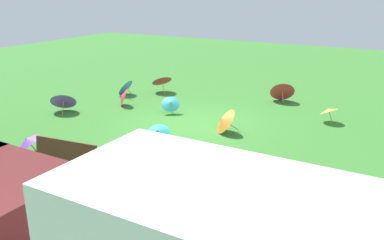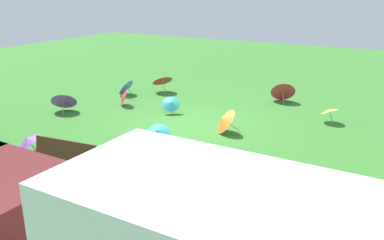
{
  "view_description": "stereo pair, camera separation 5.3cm",
  "coord_description": "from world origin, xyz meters",
  "px_view_note": "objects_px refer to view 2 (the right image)",
  "views": [
    {
      "loc": [
        -5.84,
        10.45,
        4.09
      ],
      "look_at": [
        -0.65,
        1.15,
        0.6
      ],
      "focal_mm": 38.1,
      "sensor_mm": 36.0,
      "label": 1
    },
    {
      "loc": [
        -5.89,
        10.42,
        4.09
      ],
      "look_at": [
        -0.65,
        1.15,
        0.6
      ],
      "focal_mm": 38.1,
      "sensor_mm": 36.0,
      "label": 2
    }
  ],
  "objects_px": {
    "parasol_red_0": "(123,97)",
    "parasol_blue_0": "(125,87)",
    "parasol_yellow_0": "(329,110)",
    "parasol_purple_1": "(64,100)",
    "parasol_teal_1": "(171,103)",
    "parasol_red_1": "(283,90)",
    "park_bench": "(70,157)",
    "parasol_teal_3": "(138,146)",
    "parasol_pink_0": "(230,152)",
    "parasol_teal_0": "(158,132)",
    "parasol_red_2": "(162,80)",
    "parasol_orange_0": "(223,120)",
    "parasol_purple_0": "(27,140)"
  },
  "relations": [
    {
      "from": "parasol_red_2",
      "to": "parasol_pink_0",
      "type": "xyz_separation_m",
      "value": [
        -5.47,
        5.46,
        -0.06
      ]
    },
    {
      "from": "parasol_red_0",
      "to": "parasol_purple_0",
      "type": "height_order",
      "value": "parasol_red_0"
    },
    {
      "from": "parasol_purple_0",
      "to": "parasol_orange_0",
      "type": "distance_m",
      "value": 5.37
    },
    {
      "from": "park_bench",
      "to": "parasol_red_2",
      "type": "bearing_deg",
      "value": -71.74
    },
    {
      "from": "parasol_orange_0",
      "to": "parasol_blue_0",
      "type": "xyz_separation_m",
      "value": [
        5.27,
        -2.08,
        -0.05
      ]
    },
    {
      "from": "parasol_teal_3",
      "to": "parasol_red_1",
      "type": "relative_size",
      "value": 0.75
    },
    {
      "from": "parasol_red_0",
      "to": "parasol_blue_0",
      "type": "relative_size",
      "value": 1.0
    },
    {
      "from": "park_bench",
      "to": "parasol_red_0",
      "type": "xyz_separation_m",
      "value": [
        2.6,
        -5.12,
        -0.13
      ]
    },
    {
      "from": "park_bench",
      "to": "parasol_blue_0",
      "type": "distance_m",
      "value": 7.28
    },
    {
      "from": "parasol_yellow_0",
      "to": "parasol_purple_1",
      "type": "height_order",
      "value": "parasol_purple_1"
    },
    {
      "from": "parasol_orange_0",
      "to": "parasol_pink_0",
      "type": "bearing_deg",
      "value": 118.35
    },
    {
      "from": "parasol_teal_0",
      "to": "parasol_red_1",
      "type": "height_order",
      "value": "parasol_red_1"
    },
    {
      "from": "parasol_red_1",
      "to": "parasol_teal_3",
      "type": "bearing_deg",
      "value": 77.76
    },
    {
      "from": "parasol_red_2",
      "to": "parasol_pink_0",
      "type": "distance_m",
      "value": 7.73
    },
    {
      "from": "parasol_teal_1",
      "to": "parasol_purple_1",
      "type": "bearing_deg",
      "value": 25.36
    },
    {
      "from": "parasol_pink_0",
      "to": "parasol_orange_0",
      "type": "bearing_deg",
      "value": -61.65
    },
    {
      "from": "parasol_teal_0",
      "to": "parasol_red_0",
      "type": "height_order",
      "value": "parasol_red_0"
    },
    {
      "from": "parasol_red_1",
      "to": "parasol_blue_0",
      "type": "height_order",
      "value": "parasol_red_1"
    },
    {
      "from": "parasol_red_2",
      "to": "parasol_pink_0",
      "type": "bearing_deg",
      "value": 135.03
    },
    {
      "from": "parasol_red_1",
      "to": "parasol_blue_0",
      "type": "relative_size",
      "value": 1.41
    },
    {
      "from": "parasol_teal_3",
      "to": "parasol_red_2",
      "type": "xyz_separation_m",
      "value": [
        3.17,
        -5.89,
        0.21
      ]
    },
    {
      "from": "parasol_purple_1",
      "to": "parasol_red_1",
      "type": "xyz_separation_m",
      "value": [
        -6.1,
        -4.98,
        0.0
      ]
    },
    {
      "from": "parasol_red_0",
      "to": "parasol_purple_0",
      "type": "distance_m",
      "value": 4.73
    },
    {
      "from": "parasol_teal_0",
      "to": "parasol_pink_0",
      "type": "relative_size",
      "value": 0.85
    },
    {
      "from": "parasol_teal_0",
      "to": "parasol_purple_0",
      "type": "relative_size",
      "value": 0.95
    },
    {
      "from": "parasol_red_0",
      "to": "parasol_red_2",
      "type": "relative_size",
      "value": 0.7
    },
    {
      "from": "parasol_teal_3",
      "to": "parasol_pink_0",
      "type": "height_order",
      "value": "parasol_pink_0"
    },
    {
      "from": "parasol_red_0",
      "to": "parasol_purple_0",
      "type": "xyz_separation_m",
      "value": [
        -0.64,
        4.68,
        0.01
      ]
    },
    {
      "from": "parasol_red_0",
      "to": "parasol_pink_0",
      "type": "xyz_separation_m",
      "value": [
        -5.6,
        3.11,
        0.12
      ]
    },
    {
      "from": "parasol_teal_1",
      "to": "parasol_red_1",
      "type": "height_order",
      "value": "parasol_red_1"
    },
    {
      "from": "parasol_red_0",
      "to": "parasol_teal_3",
      "type": "xyz_separation_m",
      "value": [
        -3.3,
        3.53,
        -0.03
      ]
    },
    {
      "from": "parasol_teal_0",
      "to": "parasol_teal_3",
      "type": "distance_m",
      "value": 0.91
    },
    {
      "from": "parasol_teal_3",
      "to": "parasol_blue_0",
      "type": "bearing_deg",
      "value": -48.74
    },
    {
      "from": "parasol_teal_1",
      "to": "parasol_red_1",
      "type": "bearing_deg",
      "value": -129.23
    },
    {
      "from": "parasol_yellow_0",
      "to": "parasol_orange_0",
      "type": "distance_m",
      "value": 3.52
    },
    {
      "from": "parasol_purple_1",
      "to": "parasol_red_2",
      "type": "bearing_deg",
      "value": -109.88
    },
    {
      "from": "parasol_purple_0",
      "to": "parasol_teal_1",
      "type": "relative_size",
      "value": 1.04
    },
    {
      "from": "parasol_yellow_0",
      "to": "parasol_pink_0",
      "type": "distance_m",
      "value": 4.94
    },
    {
      "from": "park_bench",
      "to": "parasol_purple_0",
      "type": "height_order",
      "value": "park_bench"
    },
    {
      "from": "parasol_red_0",
      "to": "parasol_red_2",
      "type": "bearing_deg",
      "value": -93.14
    },
    {
      "from": "parasol_teal_1",
      "to": "parasol_pink_0",
      "type": "bearing_deg",
      "value": 138.92
    },
    {
      "from": "parasol_yellow_0",
      "to": "parasol_orange_0",
      "type": "height_order",
      "value": "parasol_orange_0"
    },
    {
      "from": "parasol_purple_0",
      "to": "parasol_blue_0",
      "type": "bearing_deg",
      "value": -75.48
    },
    {
      "from": "park_bench",
      "to": "parasol_red_0",
      "type": "distance_m",
      "value": 5.75
    },
    {
      "from": "parasol_teal_3",
      "to": "parasol_blue_0",
      "type": "xyz_separation_m",
      "value": [
        4.21,
        -4.8,
        0.03
      ]
    },
    {
      "from": "parasol_teal_1",
      "to": "parasol_blue_0",
      "type": "relative_size",
      "value": 1.05
    },
    {
      "from": "parasol_purple_1",
      "to": "parasol_teal_3",
      "type": "height_order",
      "value": "parasol_purple_1"
    },
    {
      "from": "parasol_teal_0",
      "to": "parasol_blue_0",
      "type": "xyz_separation_m",
      "value": [
        4.17,
        -3.89,
        -0.06
      ]
    },
    {
      "from": "parasol_teal_1",
      "to": "parasol_purple_1",
      "type": "xyz_separation_m",
      "value": [
        3.32,
        1.57,
        0.05
      ]
    },
    {
      "from": "parasol_teal_1",
      "to": "park_bench",
      "type": "bearing_deg",
      "value": 96.33
    }
  ]
}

